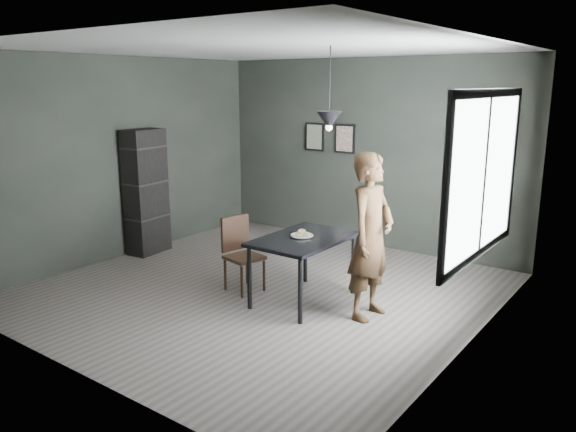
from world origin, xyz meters
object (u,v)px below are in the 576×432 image
Objects in this scene: cafe_table at (303,244)px; pendant_lamp at (329,120)px; shelf_unit at (146,192)px; white_plate at (302,236)px; wood_chair at (240,248)px; woman at (371,237)px.

pendant_lamp reaches higher than cafe_table.
shelf_unit is at bearing 175.63° from cafe_table.
shelf_unit reaches higher than cafe_table.
shelf_unit is at bearing 175.89° from white_plate.
wood_chair is (-0.82, -0.13, -0.17)m from cafe_table.
shelf_unit is at bearing -177.65° from wood_chair.
pendant_lamp reaches higher than woman.
shelf_unit is at bearing 177.78° from pendant_lamp.
woman is 2.03× the size of pendant_lamp.
pendant_lamp is at bearing 87.40° from woman.
white_plate is (-0.03, 0.02, 0.08)m from cafe_table.
white_plate is 0.27× the size of pendant_lamp.
cafe_table is 0.85m from wood_chair.
woman is at bearing -4.08° from pendant_lamp.
wood_chair is at bearing -169.31° from white_plate.
cafe_table is 0.09m from white_plate.
pendant_lamp is at bearing 21.80° from cafe_table.
wood_chair is 0.49× the size of shelf_unit.
shelf_unit reaches higher than white_plate.
woman is 3.73m from shelf_unit.
pendant_lamp is (3.17, -0.12, 1.15)m from shelf_unit.
white_plate is at bearing 154.12° from cafe_table.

